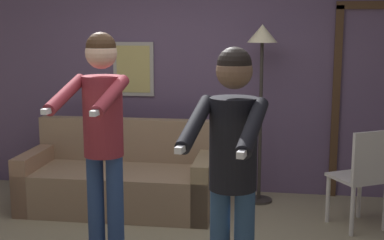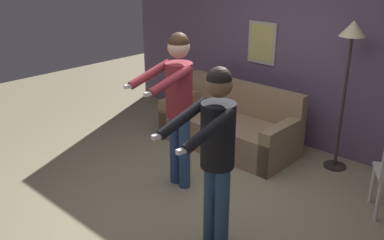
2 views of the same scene
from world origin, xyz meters
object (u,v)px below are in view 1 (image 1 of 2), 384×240
couch (120,181)px  torchiere_lamp (262,59)px  person_standing_right (232,156)px  person_standing_left (102,125)px  dining_chair_distant (364,173)px

couch → torchiere_lamp: torchiere_lamp is taller
couch → person_standing_right: (1.27, -1.83, 0.76)m
couch → person_standing_left: person_standing_left is taller
dining_chair_distant → couch: bearing=174.1°
person_standing_left → couch: bearing=101.1°
person_standing_right → dining_chair_distant: size_ratio=1.84×
couch → person_standing_right: person_standing_right is taller
torchiere_lamp → dining_chair_distant: (0.95, -0.66, -0.98)m
person_standing_left → person_standing_right: person_standing_left is taller
torchiere_lamp → dining_chair_distant: 1.51m
person_standing_left → dining_chair_distant: size_ratio=1.92×
torchiere_lamp → couch: bearing=-163.2°
torchiere_lamp → person_standing_left: (-1.14, -1.68, -0.41)m
torchiere_lamp → person_standing_right: 2.30m
torchiere_lamp → person_standing_right: torchiere_lamp is taller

